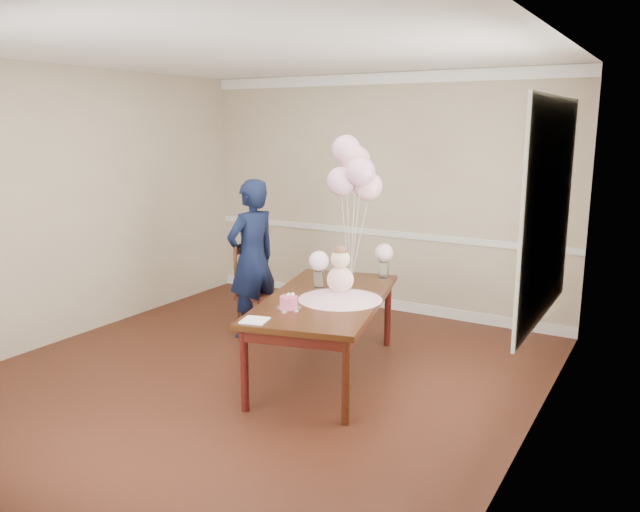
{
  "coord_description": "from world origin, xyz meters",
  "views": [
    {
      "loc": [
        3.03,
        -4.02,
        2.14
      ],
      "look_at": [
        0.43,
        0.41,
        1.05
      ],
      "focal_mm": 35.0,
      "sensor_mm": 36.0,
      "label": 1
    }
  ],
  "objects_px": {
    "dining_chair_seat": "(260,294)",
    "dining_table_top": "(325,299)",
    "birthday_cake": "(289,302)",
    "woman": "(252,259)"
  },
  "relations": [
    {
      "from": "birthday_cake",
      "to": "dining_table_top",
      "type": "bearing_deg",
      "value": 80.26
    },
    {
      "from": "dining_chair_seat",
      "to": "birthday_cake",
      "type": "bearing_deg",
      "value": -59.59
    },
    {
      "from": "dining_table_top",
      "to": "dining_chair_seat",
      "type": "height_order",
      "value": "dining_table_top"
    },
    {
      "from": "dining_table_top",
      "to": "woman",
      "type": "distance_m",
      "value": 1.27
    },
    {
      "from": "birthday_cake",
      "to": "woman",
      "type": "height_order",
      "value": "woman"
    },
    {
      "from": "dining_chair_seat",
      "to": "dining_table_top",
      "type": "bearing_deg",
      "value": -42.22
    },
    {
      "from": "birthday_cake",
      "to": "woman",
      "type": "xyz_separation_m",
      "value": [
        -1.07,
        0.97,
        0.05
      ]
    },
    {
      "from": "birthday_cake",
      "to": "dining_chair_seat",
      "type": "bearing_deg",
      "value": 134.98
    },
    {
      "from": "woman",
      "to": "birthday_cake",
      "type": "bearing_deg",
      "value": 62.15
    },
    {
      "from": "dining_chair_seat",
      "to": "woman",
      "type": "height_order",
      "value": "woman"
    }
  ]
}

